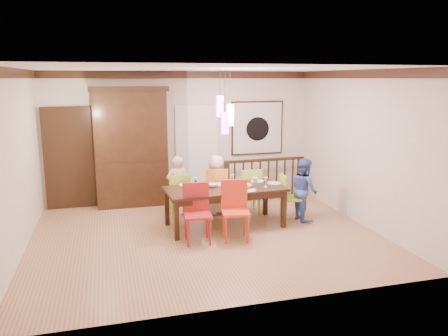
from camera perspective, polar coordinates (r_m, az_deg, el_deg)
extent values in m
plane|color=#996D4A|center=(7.85, -2.30, -8.82)|extent=(6.00, 6.00, 0.00)
plane|color=white|center=(7.36, -2.49, 12.85)|extent=(6.00, 6.00, 0.00)
plane|color=beige|center=(9.90, -5.62, 4.08)|extent=(6.00, 0.00, 6.00)
plane|color=beige|center=(7.42, -25.61, 0.45)|extent=(0.00, 5.00, 5.00)
plane|color=beige|center=(8.63, 17.43, 2.49)|extent=(0.00, 5.00, 5.00)
cube|color=black|center=(9.80, -19.49, 1.02)|extent=(1.04, 0.07, 2.24)
cube|color=silver|center=(9.99, -3.56, 1.86)|extent=(0.97, 0.05, 2.22)
cube|color=black|center=(10.30, 4.35, 5.24)|extent=(1.25, 0.04, 1.25)
cube|color=silver|center=(10.28, 4.40, 5.22)|extent=(1.18, 0.02, 1.18)
cylinder|color=black|center=(10.26, 4.42, 5.10)|extent=(0.56, 0.01, 0.56)
cube|color=#E745AA|center=(7.91, -0.55, 8.07)|extent=(0.11, 0.11, 0.38)
cylinder|color=black|center=(7.89, -0.55, 11.11)|extent=(0.01, 0.01, 0.46)
cube|color=#E745AA|center=(7.86, 0.78, 6.95)|extent=(0.11, 0.11, 0.38)
cylinder|color=black|center=(7.84, 0.79, 10.56)|extent=(0.01, 0.01, 0.61)
cube|color=#E745AA|center=(7.90, 0.11, 5.88)|extent=(0.11, 0.11, 0.38)
cylinder|color=black|center=(7.87, 0.12, 10.02)|extent=(0.01, 0.01, 0.76)
cube|color=black|center=(8.12, 0.11, -2.75)|extent=(2.26, 1.14, 0.05)
cube|color=black|center=(8.42, -7.38, -4.97)|extent=(0.08, 0.08, 0.70)
cube|color=black|center=(8.91, 5.74, -4.00)|extent=(0.08, 0.08, 0.70)
cube|color=black|center=(7.63, -6.50, -6.72)|extent=(0.08, 0.08, 0.70)
cube|color=black|center=(8.16, 7.84, -5.52)|extent=(0.08, 0.08, 0.70)
cube|color=black|center=(8.55, -0.67, -2.53)|extent=(2.00, 0.17, 0.10)
cube|color=black|center=(7.73, 0.97, -4.07)|extent=(2.00, 0.17, 0.10)
cube|color=#A4D138|center=(8.78, -5.89, -3.65)|extent=(0.41, 0.41, 0.04)
cube|color=#A4D138|center=(8.72, -5.93, -2.11)|extent=(0.41, 0.04, 0.45)
cylinder|color=#A4D138|center=(8.66, -6.77, -5.42)|extent=(0.03, 0.03, 0.43)
cylinder|color=#A4D138|center=(8.71, -4.61, -5.27)|extent=(0.03, 0.03, 0.43)
cylinder|color=#A4D138|center=(8.98, -7.08, -4.82)|extent=(0.03, 0.03, 0.43)
cylinder|color=#A4D138|center=(9.02, -5.00, -4.68)|extent=(0.03, 0.03, 0.43)
cube|color=orange|center=(8.93, -1.07, -3.08)|extent=(0.50, 0.50, 0.04)
cube|color=orange|center=(8.86, -1.07, -1.43)|extent=(0.44, 0.11, 0.49)
cylinder|color=orange|center=(8.78, -1.91, -4.98)|extent=(0.04, 0.04, 0.46)
cylinder|color=orange|center=(8.87, 0.35, -4.81)|extent=(0.04, 0.04, 0.46)
cylinder|color=orange|center=(9.12, -2.43, -4.35)|extent=(0.04, 0.04, 0.46)
cylinder|color=orange|center=(9.20, -0.25, -4.20)|extent=(0.04, 0.04, 0.46)
cube|color=#97CC36|center=(9.03, 3.23, -3.04)|extent=(0.43, 0.43, 0.04)
cube|color=#97CC36|center=(8.97, 3.25, -1.47)|extent=(0.43, 0.05, 0.47)
cylinder|color=#97CC36|center=(8.88, 2.51, -4.85)|extent=(0.04, 0.04, 0.45)
cylinder|color=#97CC36|center=(8.99, 4.61, -4.67)|extent=(0.04, 0.04, 0.45)
cylinder|color=#97CC36|center=(9.20, 1.85, -4.26)|extent=(0.04, 0.04, 0.45)
cylinder|color=#97CC36|center=(9.30, 3.89, -4.10)|extent=(0.04, 0.04, 0.45)
cube|color=#A51E1F|center=(7.39, -3.47, -6.18)|extent=(0.48, 0.48, 0.04)
cube|color=#A51E1F|center=(7.31, -3.49, -4.17)|extent=(0.45, 0.08, 0.49)
cylinder|color=#A51E1F|center=(7.27, -4.57, -8.57)|extent=(0.04, 0.04, 0.47)
cylinder|color=#A51E1F|center=(7.34, -1.74, -8.34)|extent=(0.04, 0.04, 0.47)
cylinder|color=#A51E1F|center=(7.61, -5.09, -7.65)|extent=(0.04, 0.04, 0.47)
cylinder|color=#A51E1F|center=(7.67, -2.38, -7.43)|extent=(0.04, 0.04, 0.47)
cube|color=red|center=(7.50, 1.52, -5.81)|extent=(0.53, 0.53, 0.04)
cube|color=red|center=(7.42, 1.53, -3.78)|extent=(0.46, 0.12, 0.51)
cylinder|color=red|center=(7.36, 0.53, -8.22)|extent=(0.04, 0.04, 0.48)
cylinder|color=red|center=(7.47, 3.31, -7.95)|extent=(0.04, 0.04, 0.48)
cylinder|color=red|center=(7.70, -0.23, -7.31)|extent=(0.04, 0.04, 0.48)
cylinder|color=red|center=(7.80, 2.44, -7.07)|extent=(0.04, 0.04, 0.48)
cube|color=#9AB523|center=(8.67, 8.86, -3.89)|extent=(0.46, 0.46, 0.04)
cube|color=#9AB523|center=(8.61, 8.91, -2.32)|extent=(0.08, 0.41, 0.45)
cylinder|color=#9AB523|center=(8.52, 8.24, -5.73)|extent=(0.04, 0.04, 0.43)
cylinder|color=#9AB523|center=(8.66, 10.27, -5.52)|extent=(0.04, 0.04, 0.43)
cylinder|color=#9AB523|center=(8.82, 7.38, -5.11)|extent=(0.04, 0.04, 0.43)
cylinder|color=#9AB523|center=(8.95, 9.36, -4.93)|extent=(0.04, 0.04, 0.43)
cube|color=black|center=(9.73, -11.81, -2.00)|extent=(1.52, 0.44, 0.98)
cube|color=black|center=(9.54, -12.13, 5.35)|extent=(1.52, 0.40, 1.52)
cube|color=black|center=(9.73, -12.20, 5.47)|extent=(1.31, 0.02, 1.31)
cube|color=black|center=(9.49, -12.34, 10.06)|extent=(1.63, 0.44, 0.10)
cube|color=black|center=(9.74, 0.21, -1.92)|extent=(0.13, 0.13, 0.92)
cube|color=black|center=(10.36, 10.03, -1.27)|extent=(0.13, 0.13, 0.92)
cube|color=black|center=(9.92, 5.32, 1.06)|extent=(1.95, 0.17, 0.06)
cube|color=black|center=(10.11, 5.23, -3.85)|extent=(1.83, 0.14, 0.05)
imported|color=#FFC2D1|center=(8.82, -6.08, -2.38)|extent=(0.49, 0.36, 1.23)
imported|color=beige|center=(8.95, -0.99, -2.16)|extent=(0.69, 0.58, 1.22)
imported|color=#3C5CA9|center=(8.67, 10.43, -2.77)|extent=(0.48, 0.61, 1.23)
imported|color=gold|center=(8.05, 2.38, -2.41)|extent=(0.40, 0.40, 0.08)
imported|color=white|center=(8.16, -1.52, -2.28)|extent=(0.24, 0.24, 0.06)
imported|color=silver|center=(7.83, -3.25, -2.79)|extent=(0.14, 0.14, 0.09)
imported|color=silver|center=(8.49, 4.09, -1.61)|extent=(0.12, 0.12, 0.10)
cylinder|color=white|center=(8.31, -4.97, -2.23)|extent=(0.26, 0.26, 0.01)
cylinder|color=white|center=(8.34, -0.61, -2.14)|extent=(0.26, 0.26, 0.01)
cylinder|color=white|center=(8.61, 4.35, -1.72)|extent=(0.26, 0.26, 0.01)
cylinder|color=white|center=(7.70, -4.18, -3.33)|extent=(0.26, 0.26, 0.01)
cylinder|color=white|center=(7.91, 3.30, -2.92)|extent=(0.26, 0.26, 0.01)
cylinder|color=white|center=(8.48, 6.57, -1.98)|extent=(0.26, 0.26, 0.01)
cube|color=#D83359|center=(7.72, 0.45, -3.27)|extent=(0.18, 0.14, 0.01)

